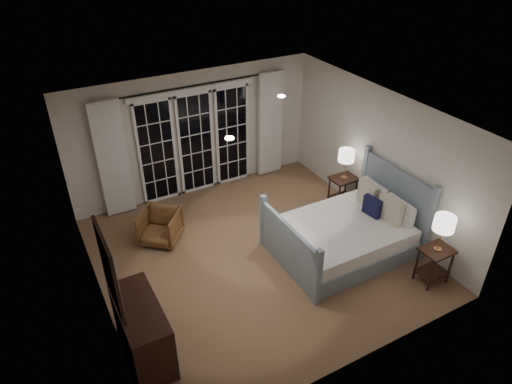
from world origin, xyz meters
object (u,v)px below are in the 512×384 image
nightstand_right (343,187)px  armchair (160,226)px  nightstand_left (435,260)px  lamp_right (346,156)px  bed (345,234)px  lamp_left (444,224)px  dresser (143,331)px

nightstand_right → armchair: 3.54m
nightstand_left → lamp_right: 2.49m
bed → armchair: (-2.68, 1.75, -0.03)m
lamp_left → dresser: (-4.36, 0.80, -0.68)m
nightstand_right → lamp_right: size_ratio=1.09×
bed → dresser: (-3.65, -0.47, 0.10)m
lamp_right → armchair: (-3.48, 0.64, -0.81)m
nightstand_right → armchair: nightstand_right is taller
bed → lamp_left: (0.71, -1.28, 0.78)m
nightstand_left → lamp_left: size_ratio=1.03×
nightstand_right → lamp_left: bearing=-92.1°
lamp_right → nightstand_left: bearing=-92.1°
bed → lamp_right: size_ratio=3.79×
lamp_left → dresser: lamp_left is taller
armchair → nightstand_right: bearing=29.4°
dresser → lamp_right: bearing=19.7°
bed → lamp_left: size_ratio=3.70×
nightstand_left → nightstand_right: nightstand_right is taller
nightstand_right → dresser: size_ratio=0.53×
lamp_left → lamp_right: same height
lamp_right → dresser: size_ratio=0.49×
nightstand_left → lamp_left: lamp_left is taller
dresser → bed: bearing=7.4°
nightstand_left → lamp_right: bearing=87.9°
bed → nightstand_right: bearing=54.3°
lamp_left → lamp_right: size_ratio=1.03×
bed → nightstand_right: bed is taller
nightstand_left → lamp_right: lamp_right is taller
bed → armchair: size_ratio=3.37×
nightstand_left → armchair: 4.55m
nightstand_right → lamp_left: size_ratio=1.06×
lamp_right → armchair: bearing=169.6°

